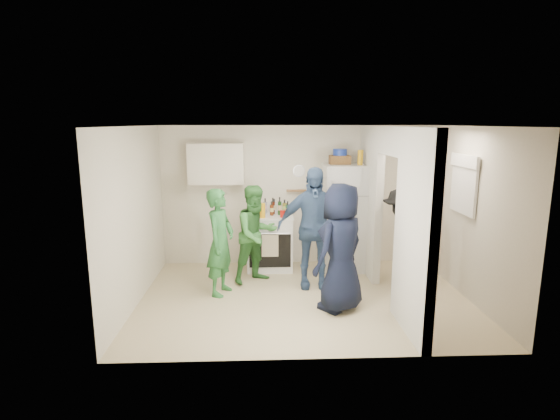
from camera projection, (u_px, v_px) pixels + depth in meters
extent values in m
plane|color=#C2B389|center=(304.00, 298.00, 6.46)|extent=(4.80, 4.80, 0.00)
plane|color=silver|center=(296.00, 196.00, 7.88)|extent=(4.80, 0.00, 4.80)
plane|color=silver|center=(321.00, 250.00, 4.55)|extent=(4.80, 0.00, 4.80)
plane|color=silver|center=(135.00, 217.00, 6.12)|extent=(0.00, 3.40, 3.40)
plane|color=silver|center=(470.00, 214.00, 6.31)|extent=(0.00, 3.40, 3.40)
plane|color=white|center=(306.00, 126.00, 5.96)|extent=(4.80, 4.80, 0.00)
cube|color=silver|center=(370.00, 201.00, 7.34)|extent=(0.12, 1.20, 2.50)
cube|color=silver|center=(415.00, 234.00, 5.18)|extent=(0.12, 1.20, 2.50)
cube|color=silver|center=(392.00, 141.00, 6.05)|extent=(0.12, 1.00, 0.40)
cube|color=white|center=(270.00, 242.00, 7.68)|extent=(0.81, 0.68, 0.97)
cube|color=silver|center=(216.00, 164.00, 7.53)|extent=(0.95, 0.34, 0.70)
cube|color=silver|center=(344.00, 217.00, 7.62)|extent=(0.76, 0.74, 1.85)
cube|color=brown|center=(340.00, 160.00, 7.47)|extent=(0.35, 0.25, 0.15)
cylinder|color=navy|center=(340.00, 152.00, 7.44)|extent=(0.24, 0.24, 0.11)
cylinder|color=gold|center=(360.00, 157.00, 7.32)|extent=(0.09, 0.09, 0.25)
cylinder|color=white|center=(299.00, 171.00, 7.77)|extent=(0.22, 0.02, 0.22)
cube|color=olive|center=(296.00, 191.00, 7.81)|extent=(0.35, 0.08, 0.03)
cube|color=black|center=(465.00, 185.00, 6.42)|extent=(0.03, 0.70, 0.80)
cube|color=white|center=(464.00, 185.00, 6.42)|extent=(0.04, 0.76, 0.86)
cube|color=white|center=(464.00, 161.00, 6.35)|extent=(0.04, 0.82, 0.18)
cylinder|color=yellow|center=(263.00, 210.00, 7.34)|extent=(0.09, 0.09, 0.25)
cylinder|color=#B3140B|center=(283.00, 214.00, 7.39)|extent=(0.09, 0.09, 0.12)
imported|color=#327E35|center=(220.00, 242.00, 6.48)|extent=(0.55, 0.68, 1.61)
imported|color=#377E39|center=(256.00, 234.00, 6.99)|extent=(0.97, 0.92, 1.58)
imported|color=#38557A|center=(313.00, 228.00, 6.76)|extent=(1.11, 0.48, 1.89)
imported|color=black|center=(341.00, 248.00, 5.91)|extent=(1.01, 1.00, 1.77)
imported|color=black|center=(401.00, 239.00, 6.66)|extent=(0.85, 1.15, 1.59)
cylinder|color=brown|center=(254.00, 206.00, 7.67)|extent=(0.07, 0.07, 0.27)
cylinder|color=#254A18|center=(260.00, 208.00, 7.46)|extent=(0.06, 0.06, 0.28)
cylinder|color=#9598A1|center=(265.00, 206.00, 7.71)|extent=(0.07, 0.07, 0.27)
cylinder|color=#58250F|center=(272.00, 208.00, 7.54)|extent=(0.07, 0.07, 0.25)
cylinder|color=silver|center=(274.00, 206.00, 7.72)|extent=(0.08, 0.08, 0.26)
cylinder|color=#163A15|center=(280.00, 206.00, 7.58)|extent=(0.06, 0.06, 0.31)
cylinder|color=olive|center=(285.00, 206.00, 7.71)|extent=(0.08, 0.08, 0.24)
cylinder|color=#ABB2B7|center=(252.00, 208.00, 7.42)|extent=(0.06, 0.06, 0.31)
cylinder|color=#49190C|center=(273.00, 206.00, 7.66)|extent=(0.07, 0.07, 0.29)
cylinder|color=#266F38|center=(288.00, 209.00, 7.49)|extent=(0.07, 0.07, 0.26)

